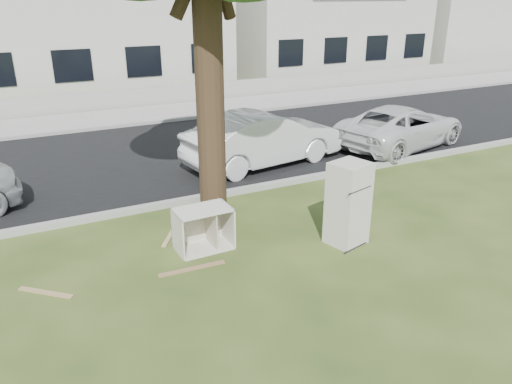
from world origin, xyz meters
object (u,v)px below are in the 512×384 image
cabinet (203,229)px  car_right (402,126)px  car_center (263,139)px  fridge (348,204)px

cabinet → car_right: 8.08m
cabinet → car_center: bearing=48.7°
fridge → car_center: (0.70, 4.56, -0.06)m
fridge → car_right: 6.55m
fridge → cabinet: 2.57m
fridge → cabinet: fridge is taller
fridge → cabinet: size_ratio=1.56×
car_right → fridge: bearing=116.5°
fridge → cabinet: bearing=143.9°
fridge → car_center: fridge is taller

